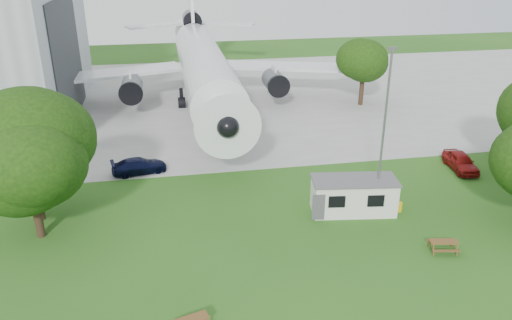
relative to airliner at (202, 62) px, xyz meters
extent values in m
plane|color=#3A7322|center=(2.00, -35.86, -5.27)|extent=(160.00, 160.00, 0.00)
cube|color=#B7B7B2|center=(2.00, 2.14, -5.25)|extent=(120.00, 46.00, 0.03)
cube|color=#2D3033|center=(-14.93, -2.86, 1.48)|extent=(0.16, 16.00, 12.96)
cylinder|color=white|center=(0.00, -1.86, -0.17)|extent=(5.40, 34.00, 5.40)
cone|color=white|center=(0.00, -20.86, -0.17)|extent=(5.40, 5.50, 5.40)
cone|color=white|center=(0.00, 19.14, 0.63)|extent=(4.86, 9.00, 4.86)
cube|color=white|center=(-12.50, 1.34, -1.37)|extent=(21.36, 10.77, 0.36)
cube|color=white|center=(12.50, 1.34, -1.37)|extent=(21.36, 10.77, 0.36)
cylinder|color=#515459|center=(-8.50, -2.36, -2.27)|extent=(2.50, 4.20, 2.50)
cylinder|color=#515459|center=(8.50, -2.36, -2.27)|extent=(2.50, 4.20, 2.50)
cylinder|color=#515459|center=(0.00, 18.14, 2.63)|extent=(2.60, 4.50, 2.60)
cylinder|color=black|center=(0.00, -17.36, -4.07)|extent=(0.36, 0.36, 2.40)
cylinder|color=black|center=(-2.80, -0.86, -4.07)|extent=(0.44, 0.44, 2.40)
cylinder|color=black|center=(2.80, -0.86, -4.07)|extent=(0.44, 0.44, 2.40)
cube|color=silver|center=(8.44, -29.52, -4.02)|extent=(6.28, 3.28, 2.50)
cube|color=#59595B|center=(8.44, -29.52, -2.71)|extent=(6.51, 3.51, 0.12)
cylinder|color=gold|center=(11.84, -30.12, -4.92)|extent=(0.50, 0.50, 0.70)
cylinder|color=slate|center=(10.20, -29.66, 0.73)|extent=(0.16, 0.16, 12.00)
cylinder|color=#382619|center=(-14.12, -26.52, -3.43)|extent=(0.56, 0.56, 3.68)
sphere|color=#2A5410|center=(-14.12, -26.52, 1.07)|extent=(8.64, 8.64, 8.64)
cylinder|color=#382619|center=(-13.65, -28.95, -3.78)|extent=(0.56, 0.56, 2.99)
sphere|color=#2A5410|center=(-13.65, -28.95, -0.12)|extent=(7.20, 7.20, 7.20)
cylinder|color=#382619|center=(19.10, -3.92, -3.75)|extent=(0.56, 0.56, 3.04)
sphere|color=#2A5410|center=(19.10, -3.92, -0.03)|extent=(5.97, 5.97, 5.97)
imported|color=maroon|center=(20.44, -24.10, -4.50)|extent=(2.27, 4.68, 1.54)
imported|color=black|center=(-7.35, -19.68, -4.59)|extent=(4.94, 2.76, 1.35)
camera|label=1|loc=(-4.58, -60.32, 12.92)|focal=35.00mm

